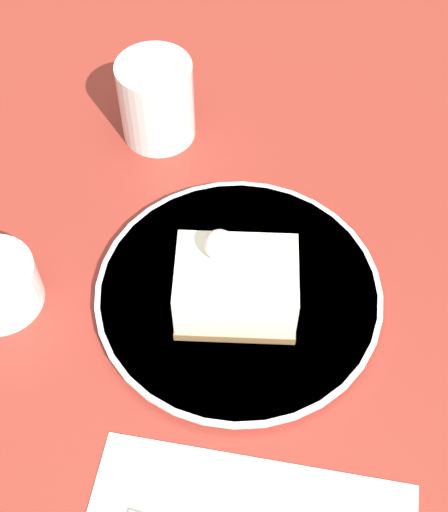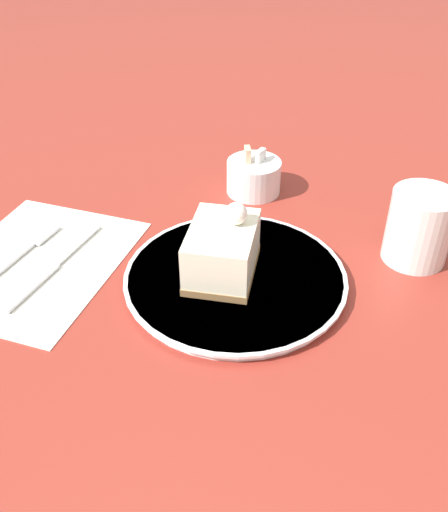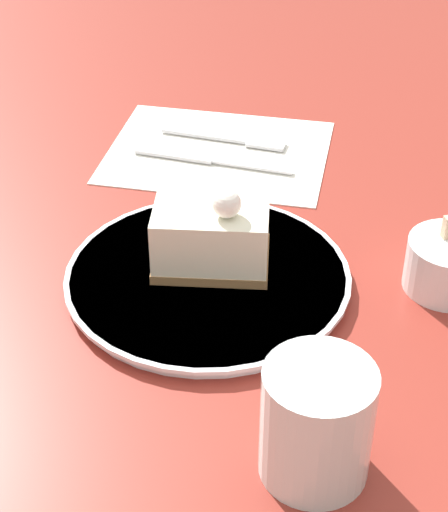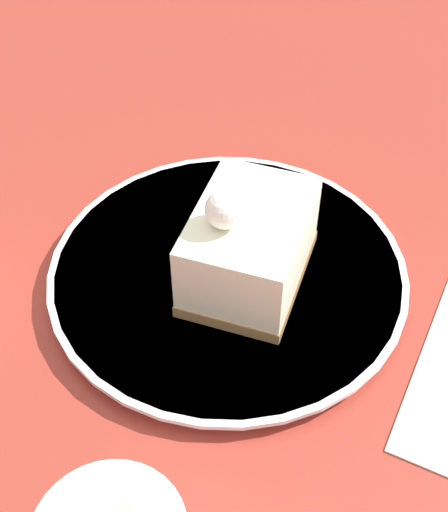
{
  "view_description": "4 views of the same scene",
  "coord_description": "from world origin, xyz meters",
  "px_view_note": "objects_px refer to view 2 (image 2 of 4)",
  "views": [
    {
      "loc": [
        -0.38,
        -0.02,
        0.57
      ],
      "look_at": [
        -0.01,
        -0.0,
        0.04
      ],
      "focal_mm": 50.0,
      "sensor_mm": 36.0,
      "label": 1
    },
    {
      "loc": [
        0.06,
        -0.55,
        0.44
      ],
      "look_at": [
        -0.04,
        -0.03,
        0.05
      ],
      "focal_mm": 40.0,
      "sensor_mm": 36.0,
      "label": 2
    },
    {
      "loc": [
        0.61,
        0.04,
        0.49
      ],
      "look_at": [
        -0.03,
        -0.0,
        0.04
      ],
      "focal_mm": 60.0,
      "sensor_mm": 36.0,
      "label": 3
    },
    {
      "loc": [
        -0.14,
        0.33,
        0.4
      ],
      "look_at": [
        -0.03,
        -0.0,
        0.04
      ],
      "focal_mm": 50.0,
      "sensor_mm": 36.0,
      "label": 4
    }
  ],
  "objects_px": {
    "plate": "(235,278)",
    "sugar_bowl": "(254,176)",
    "knife": "(46,273)",
    "drinking_glass": "(419,227)",
    "fork": "(24,250)",
    "cake_slice": "(223,250)"
  },
  "relations": [
    {
      "from": "plate",
      "to": "sugar_bowl",
      "type": "bearing_deg",
      "value": 92.99
    },
    {
      "from": "knife",
      "to": "drinking_glass",
      "type": "xyz_separation_m",
      "value": [
        0.45,
        0.13,
        0.04
      ]
    },
    {
      "from": "knife",
      "to": "fork",
      "type": "bearing_deg",
      "value": 154.15
    },
    {
      "from": "cake_slice",
      "to": "sugar_bowl",
      "type": "height_order",
      "value": "cake_slice"
    },
    {
      "from": "plate",
      "to": "cake_slice",
      "type": "xyz_separation_m",
      "value": [
        -0.02,
        0.0,
        0.04
      ]
    },
    {
      "from": "drinking_glass",
      "to": "sugar_bowl",
      "type": "bearing_deg",
      "value": 150.46
    },
    {
      "from": "plate",
      "to": "drinking_glass",
      "type": "distance_m",
      "value": 0.24
    },
    {
      "from": "cake_slice",
      "to": "sugar_bowl",
      "type": "distance_m",
      "value": 0.22
    },
    {
      "from": "cake_slice",
      "to": "knife",
      "type": "height_order",
      "value": "cake_slice"
    },
    {
      "from": "plate",
      "to": "sugar_bowl",
      "type": "xyz_separation_m",
      "value": [
        -0.01,
        0.22,
        0.02
      ]
    },
    {
      "from": "plate",
      "to": "knife",
      "type": "bearing_deg",
      "value": -172.46
    },
    {
      "from": "plate",
      "to": "knife",
      "type": "relative_size",
      "value": 1.43
    },
    {
      "from": "plate",
      "to": "sugar_bowl",
      "type": "relative_size",
      "value": 3.31
    },
    {
      "from": "plate",
      "to": "knife",
      "type": "height_order",
      "value": "plate"
    },
    {
      "from": "cake_slice",
      "to": "sugar_bowl",
      "type": "bearing_deg",
      "value": 88.97
    },
    {
      "from": "sugar_bowl",
      "to": "drinking_glass",
      "type": "relative_size",
      "value": 0.87
    },
    {
      "from": "cake_slice",
      "to": "fork",
      "type": "xyz_separation_m",
      "value": [
        -0.26,
        0.01,
        -0.04
      ]
    },
    {
      "from": "fork",
      "to": "knife",
      "type": "distance_m",
      "value": 0.06
    },
    {
      "from": "knife",
      "to": "drinking_glass",
      "type": "distance_m",
      "value": 0.46
    },
    {
      "from": "cake_slice",
      "to": "drinking_glass",
      "type": "xyz_separation_m",
      "value": [
        0.23,
        0.09,
        0.0
      ]
    },
    {
      "from": "fork",
      "to": "sugar_bowl",
      "type": "height_order",
      "value": "sugar_bowl"
    },
    {
      "from": "fork",
      "to": "drinking_glass",
      "type": "relative_size",
      "value": 1.65
    }
  ]
}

